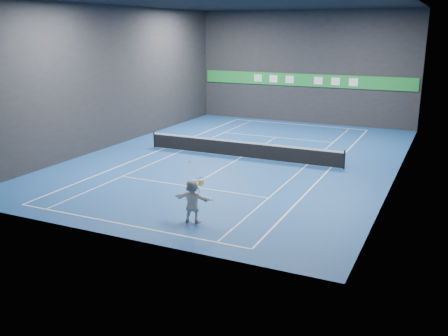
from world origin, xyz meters
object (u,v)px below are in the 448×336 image
at_px(tennis_net, 241,149).
at_px(tennis_racket, 200,181).
at_px(tennis_ball, 190,162).
at_px(player, 192,201).

bearing_deg(tennis_net, tennis_racket, -75.66).
bearing_deg(tennis_net, tennis_ball, -78.05).
bearing_deg(tennis_ball, tennis_racket, -7.82).
bearing_deg(player, tennis_net, -82.69).
height_order(tennis_net, tennis_racket, tennis_racket).
height_order(tennis_ball, tennis_racket, tennis_ball).
relative_size(player, tennis_racket, 2.82).
xyz_separation_m(tennis_ball, tennis_net, (-2.19, 10.35, -1.93)).
bearing_deg(tennis_racket, tennis_net, 104.34).
relative_size(tennis_net, tennis_racket, 19.60).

